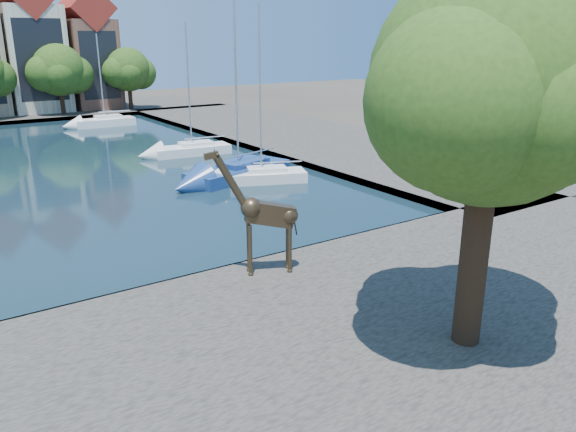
# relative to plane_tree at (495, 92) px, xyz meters

# --- Properties ---
(ground) EXTENTS (160.00, 160.00, 0.00)m
(ground) POSITION_rel_plane_tree_xyz_m (-7.62, 9.01, -7.67)
(ground) COLOR #38332B
(ground) RESTS_ON ground
(water_basin) EXTENTS (38.00, 50.00, 0.08)m
(water_basin) POSITION_rel_plane_tree_xyz_m (-7.62, 33.01, -7.63)
(water_basin) COLOR black
(water_basin) RESTS_ON ground
(near_quay) EXTENTS (50.00, 14.00, 0.50)m
(near_quay) POSITION_rel_plane_tree_xyz_m (-7.62, 2.01, -7.42)
(near_quay) COLOR #49453F
(near_quay) RESTS_ON ground
(right_quay) EXTENTS (14.00, 52.00, 0.50)m
(right_quay) POSITION_rel_plane_tree_xyz_m (17.38, 33.01, -7.42)
(right_quay) COLOR #49453F
(right_quay) RESTS_ON ground
(plane_tree) EXTENTS (8.32, 6.40, 10.62)m
(plane_tree) POSITION_rel_plane_tree_xyz_m (0.00, 0.00, 0.00)
(plane_tree) COLOR #332114
(plane_tree) RESTS_ON near_quay
(townhouse_east_mid) EXTENTS (6.43, 9.18, 16.65)m
(townhouse_east_mid) POSITION_rel_plane_tree_xyz_m (0.88, 64.99, 0.43)
(townhouse_east_mid) COLOR beige
(townhouse_east_mid) RESTS_ON far_quay
(townhouse_east_end) EXTENTS (5.44, 9.18, 14.43)m
(townhouse_east_end) POSITION_rel_plane_tree_xyz_m (7.38, 64.99, -0.56)
(townhouse_east_end) COLOR brown
(townhouse_east_end) RESTS_ON far_quay
(far_tree_east) EXTENTS (7.54, 5.80, 7.84)m
(far_tree_east) POSITION_rel_plane_tree_xyz_m (2.49, 59.50, -2.43)
(far_tree_east) COLOR #332114
(far_tree_east) RESTS_ON far_quay
(far_tree_far_east) EXTENTS (6.76, 5.20, 7.36)m
(far_tree_far_east) POSITION_rel_plane_tree_xyz_m (10.48, 59.50, -2.60)
(far_tree_far_east) COLOR #332114
(far_tree_far_east) RESTS_ON far_quay
(giraffe_statue) EXTENTS (3.19, 1.56, 4.73)m
(giraffe_statue) POSITION_rel_plane_tree_xyz_m (-2.40, 7.60, -4.85)
(giraffe_statue) COLOR #392C1C
(giraffe_statue) RESTS_ON near_quay
(sailboat_right_a) EXTENTS (6.02, 3.97, 10.91)m
(sailboat_right_a) POSITION_rel_plane_tree_xyz_m (5.64, 20.97, -7.06)
(sailboat_right_a) COLOR silver
(sailboat_right_a) RESTS_ON water_basin
(sailboat_right_b) EXTENTS (7.95, 4.62, 13.67)m
(sailboat_right_b) POSITION_rel_plane_tree_xyz_m (4.91, 22.68, -6.96)
(sailboat_right_b) COLOR navy
(sailboat_right_b) RESTS_ON water_basin
(sailboat_right_c) EXTENTS (6.18, 2.81, 9.95)m
(sailboat_right_c) POSITION_rel_plane_tree_xyz_m (5.63, 31.55, -7.05)
(sailboat_right_c) COLOR white
(sailboat_right_c) RESTS_ON water_basin
(sailboat_right_d) EXTENTS (6.03, 2.24, 9.27)m
(sailboat_right_d) POSITION_rel_plane_tree_xyz_m (4.38, 50.35, -6.98)
(sailboat_right_d) COLOR white
(sailboat_right_d) RESTS_ON water_basin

